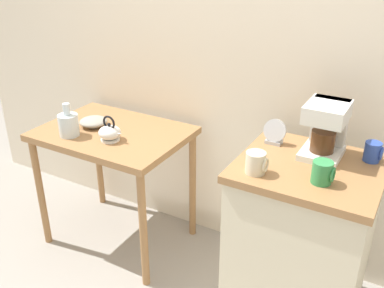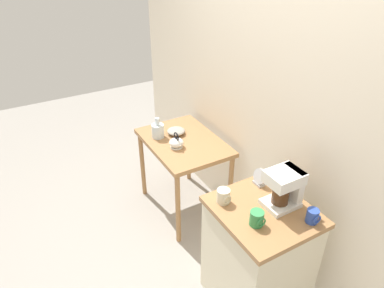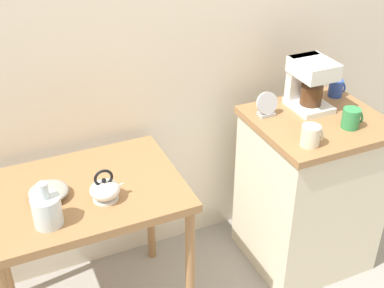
{
  "view_description": "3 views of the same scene",
  "coord_description": "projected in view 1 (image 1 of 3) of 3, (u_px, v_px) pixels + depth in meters",
  "views": [
    {
      "loc": [
        0.98,
        -1.82,
        1.83
      ],
      "look_at": [
        -0.04,
        -0.03,
        0.84
      ],
      "focal_mm": 40.94,
      "sensor_mm": 36.0,
      "label": 1
    },
    {
      "loc": [
        1.85,
        -1.3,
        2.41
      ],
      "look_at": [
        -0.25,
        -0.1,
        0.96
      ],
      "focal_mm": 33.08,
      "sensor_mm": 36.0,
      "label": 2
    },
    {
      "loc": [
        -0.89,
        -1.82,
        2.1
      ],
      "look_at": [
        -0.13,
        -0.1,
        0.95
      ],
      "focal_mm": 47.86,
      "sensor_mm": 36.0,
      "label": 3
    }
  ],
  "objects": [
    {
      "name": "bowl_stoneware",
      "position": [
        94.0,
        122.0,
        2.64
      ],
      "size": [
        0.17,
        0.17,
        0.05
      ],
      "color": "#9E998C",
      "rests_on": "wooden_table"
    },
    {
      "name": "mug_tall_green",
      "position": [
        323.0,
        172.0,
        1.81
      ],
      "size": [
        0.09,
        0.09,
        0.1
      ],
      "color": "#338C4C",
      "rests_on": "kitchen_counter"
    },
    {
      "name": "mug_small_cream",
      "position": [
        256.0,
        163.0,
        1.89
      ],
      "size": [
        0.09,
        0.09,
        0.1
      ],
      "color": "beige",
      "rests_on": "kitchen_counter"
    },
    {
      "name": "table_clock",
      "position": [
        275.0,
        133.0,
        2.15
      ],
      "size": [
        0.11,
        0.06,
        0.13
      ],
      "color": "#B2B5BA",
      "rests_on": "kitchen_counter"
    },
    {
      "name": "glass_carafe_vase",
      "position": [
        68.0,
        124.0,
        2.5
      ],
      "size": [
        0.12,
        0.12,
        0.19
      ],
      "color": "silver",
      "rests_on": "wooden_table"
    },
    {
      "name": "mug_blue",
      "position": [
        373.0,
        152.0,
        1.99
      ],
      "size": [
        0.08,
        0.07,
        0.09
      ],
      "color": "#2D4CAD",
      "rests_on": "kitchen_counter"
    },
    {
      "name": "wooden_table",
      "position": [
        114.0,
        146.0,
        2.63
      ],
      "size": [
        0.86,
        0.62,
        0.78
      ],
      "color": "#9E7044",
      "rests_on": "ground_plane"
    },
    {
      "name": "ground_plane",
      "position": [
        200.0,
        268.0,
        2.65
      ],
      "size": [
        8.0,
        8.0,
        0.0
      ],
      "primitive_type": "plane",
      "color": "gray"
    },
    {
      "name": "back_wall",
      "position": [
        257.0,
        23.0,
        2.34
      ],
      "size": [
        4.4,
        0.1,
        2.8
      ],
      "primitive_type": "cube",
      "color": "beige",
      "rests_on": "ground_plane"
    },
    {
      "name": "kitchen_counter",
      "position": [
        300.0,
        244.0,
        2.16
      ],
      "size": [
        0.64,
        0.59,
        0.89
      ],
      "color": "beige",
      "rests_on": "ground_plane"
    },
    {
      "name": "coffee_maker",
      "position": [
        326.0,
        126.0,
        2.01
      ],
      "size": [
        0.18,
        0.22,
        0.26
      ],
      "color": "white",
      "rests_on": "kitchen_counter"
    },
    {
      "name": "teakettle",
      "position": [
        110.0,
        132.0,
        2.45
      ],
      "size": [
        0.16,
        0.13,
        0.15
      ],
      "color": "white",
      "rests_on": "wooden_table"
    }
  ]
}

